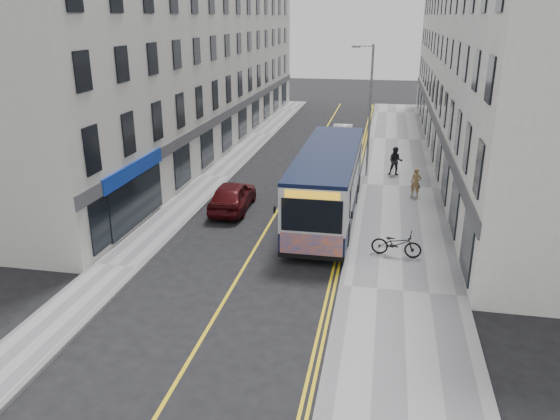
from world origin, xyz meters
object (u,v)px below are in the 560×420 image
at_px(streetlamp, 369,107).
at_px(car_maroon, 233,196).
at_px(car_white, 342,135).
at_px(city_bus, 328,181).
at_px(pedestrian_near, 416,183).
at_px(bicycle, 396,244).
at_px(pedestrian_far, 396,161).

height_order(streetlamp, car_maroon, streetlamp).
xyz_separation_m(streetlamp, car_white, (-2.23, 9.25, -3.67)).
bearing_deg(car_white, city_bus, -90.11).
height_order(pedestrian_near, car_maroon, pedestrian_near).
distance_m(pedestrian_near, car_maroon, 10.10).
xyz_separation_m(city_bus, car_white, (-0.69, 16.99, -1.17)).
relative_size(bicycle, car_white, 0.48).
bearing_deg(city_bus, pedestrian_far, 67.32).
bearing_deg(pedestrian_near, car_white, 121.62).
bearing_deg(bicycle, pedestrian_near, -0.34).
bearing_deg(streetlamp, bicycle, -81.49).
bearing_deg(pedestrian_far, city_bus, -109.42).
distance_m(streetlamp, bicycle, 12.83).
bearing_deg(city_bus, car_maroon, 178.07).
distance_m(streetlamp, car_maroon, 10.60).
xyz_separation_m(car_white, car_maroon, (-4.26, -16.82, 0.06)).
xyz_separation_m(pedestrian_far, car_maroon, (-8.30, -7.87, -0.24)).
bearing_deg(pedestrian_far, pedestrian_near, -72.13).
distance_m(streetlamp, city_bus, 8.28).
relative_size(car_white, car_maroon, 0.95).
distance_m(pedestrian_near, car_white, 14.07).
height_order(streetlamp, car_white, streetlamp).
height_order(city_bus, bicycle, city_bus).
bearing_deg(pedestrian_near, city_bus, -128.55).
height_order(pedestrian_far, car_maroon, pedestrian_far).
bearing_deg(city_bus, pedestrian_near, 41.21).
xyz_separation_m(pedestrian_far, car_white, (-4.05, 8.95, -0.30)).
distance_m(bicycle, car_white, 21.77).
height_order(city_bus, car_maroon, city_bus).
bearing_deg(car_maroon, bicycle, 149.31).
relative_size(bicycle, pedestrian_far, 1.15).
relative_size(city_bus, car_white, 2.76).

